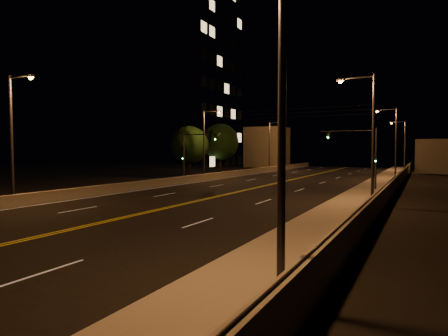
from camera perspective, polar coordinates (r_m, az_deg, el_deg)
The scene contains 22 objects.
road at distance 30.10m, azimuth -1.56°, elevation -4.49°, with size 18.00×120.00×0.02m, color black.
sidewalk at distance 26.49m, azimuth 19.26°, elevation -5.34°, with size 3.60×120.00×0.30m, color gray.
curb at distance 26.85m, azimuth 15.30°, elevation -5.33°, with size 0.14×120.00×0.15m, color gray.
parapet_wall at distance 26.20m, azimuth 22.86°, elevation -4.05°, with size 0.30×120.00×1.00m, color gray.
jersey_barrier at distance 35.43m, azimuth -14.44°, elevation -2.80°, with size 0.45×120.00×0.85m, color gray.
distant_building_right at distance 72.38m, azimuth 29.53°, elevation 1.59°, with size 6.00×10.00×5.54m, color gray.
distant_building_left at distance 83.76m, azimuth 6.61°, elevation 3.16°, with size 8.00×8.00×8.78m, color gray.
parapet_rail at distance 26.15m, azimuth 22.88°, elevation -2.90°, with size 0.06×0.06×120.00m, color black.
lane_markings at distance 30.04m, azimuth -1.63°, elevation -4.48°, with size 17.32×116.00×0.00m.
streetlight_0 at distance 9.28m, azimuth 7.15°, elevation 10.90°, with size 2.55×0.28×8.86m.
streetlight_1 at distance 27.00m, azimuth 21.22°, elevation 5.38°, with size 2.55×0.28×8.86m.
streetlight_2 at distance 49.68m, azimuth 24.43°, elevation 4.05°, with size 2.55×0.28×8.86m.
streetlight_3 at distance 72.35m, azimuth 25.62°, elevation 3.55°, with size 2.55×0.28×8.86m.
streetlight_4 at distance 29.37m, azimuth -29.37°, elevation 4.99°, with size 2.55×0.28×8.86m.
streetlight_5 at distance 48.09m, azimuth -2.78°, elevation 4.35°, with size 2.55×0.28×8.86m.
streetlight_6 at distance 68.85m, azimuth 7.15°, elevation 3.86°, with size 2.55×0.28×8.86m.
traffic_signal_right at distance 36.35m, azimuth 20.53°, elevation 2.39°, with size 5.11×0.31×5.78m.
traffic_signal_left at distance 43.06m, azimuth -5.03°, elevation 2.59°, with size 5.11×0.31×5.78m.
overhead_wires at distance 38.56m, azimuth 5.52°, elevation 8.10°, with size 22.00×0.03×0.83m.
building_tower at distance 68.81m, azimuth -9.18°, elevation 12.89°, with size 24.00×15.00×33.02m.
tree_0 at distance 51.78m, azimuth -5.31°, elevation 3.51°, with size 5.26×5.26×7.12m.
tree_1 at distance 60.33m, azimuth -0.59°, elevation 3.96°, with size 5.92×5.92×8.02m.
Camera 1 is at (14.82, -5.92, 3.82)m, focal length 30.00 mm.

